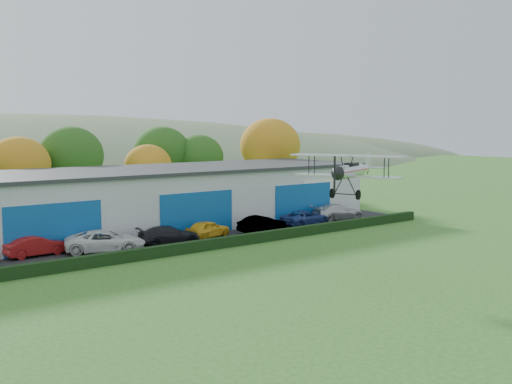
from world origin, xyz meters
TOP-DOWN VIEW (x-y plane):
  - ground at (0.00, 0.00)m, footprint 300.00×300.00m
  - apron at (3.00, 21.00)m, footprint 48.00×9.00m
  - hedge at (3.00, 16.20)m, footprint 46.00×0.60m
  - hangar at (5.00, 27.98)m, footprint 40.60×12.60m
  - tree_belt at (0.85, 40.62)m, footprint 75.70×13.22m
  - car_1 at (-8.43, 21.66)m, footprint 4.40×1.80m
  - car_2 at (-4.05, 19.98)m, footprint 6.20×4.66m
  - car_3 at (0.99, 19.71)m, footprint 5.10×2.87m
  - car_4 at (4.85, 20.19)m, footprint 4.42×2.65m
  - car_5 at (9.83, 19.36)m, footprint 4.34×1.54m
  - car_6 at (15.26, 19.86)m, footprint 5.04×2.60m
  - car_7 at (19.94, 20.29)m, footprint 5.61×3.06m
  - biplane at (5.87, 5.45)m, footprint 6.26×7.02m

SIDE VIEW (x-z plane):
  - ground at x=0.00m, z-range 0.00..0.00m
  - apron at x=3.00m, z-range 0.00..0.05m
  - hedge at x=3.00m, z-range 0.00..0.80m
  - car_6 at x=15.26m, z-range 0.05..1.41m
  - car_3 at x=0.99m, z-range 0.05..1.45m
  - car_4 at x=4.85m, z-range 0.05..1.46m
  - car_1 at x=-8.43m, z-range 0.05..1.47m
  - car_5 at x=9.83m, z-range 0.05..1.48m
  - car_7 at x=19.94m, z-range 0.05..1.59m
  - car_2 at x=-4.05m, z-range 0.05..1.62m
  - hangar at x=5.00m, z-range 0.01..5.31m
  - tree_belt at x=0.85m, z-range 0.55..10.67m
  - biplane at x=5.87m, z-range 5.03..7.70m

